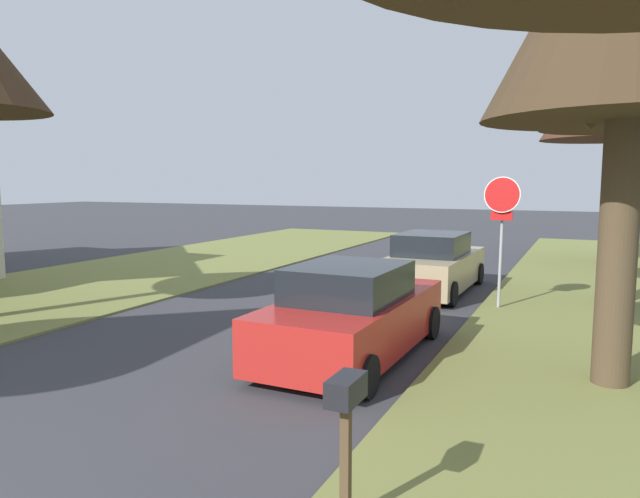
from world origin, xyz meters
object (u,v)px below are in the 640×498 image
stop_sign_far (502,213)px  parked_sedan_red (353,314)px  street_tree_right_mid_b (625,53)px  street_tree_right_far (615,84)px  parked_sedan_tan (433,265)px  curbside_mailbox (346,407)px

stop_sign_far → parked_sedan_red: stop_sign_far is taller
street_tree_right_mid_b → street_tree_right_far: 7.47m
stop_sign_far → parked_sedan_tan: size_ratio=0.67×
stop_sign_far → curbside_mailbox: size_ratio=2.34×
street_tree_right_far → parked_sedan_red: street_tree_right_far is taller
street_tree_right_far → parked_sedan_tan: bearing=-119.8°
street_tree_right_mid_b → curbside_mailbox: street_tree_right_mid_b is taller
street_tree_right_mid_b → parked_sedan_red: street_tree_right_mid_b is taller
stop_sign_far → street_tree_right_far: bearing=75.1°
parked_sedan_red → parked_sedan_tan: same height
stop_sign_far → parked_sedan_red: size_ratio=0.67×
street_tree_right_mid_b → parked_sedan_tan: (-4.21, 0.06, -5.03)m
street_tree_right_mid_b → parked_sedan_tan: street_tree_right_mid_b is taller
street_tree_right_mid_b → street_tree_right_far: bearing=89.7°
street_tree_right_far → curbside_mailbox: size_ratio=6.37×
stop_sign_far → parked_sedan_tan: 2.80m
parked_sedan_red → stop_sign_far: bearing=70.3°
street_tree_right_far → street_tree_right_mid_b: bearing=-90.3°
stop_sign_far → curbside_mailbox: 9.27m
stop_sign_far → parked_sedan_tan: (-1.88, 1.46, -1.47)m
street_tree_right_far → parked_sedan_red: (-4.06, -13.61, -5.45)m
street_tree_right_mid_b → parked_sedan_red: bearing=-123.2°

